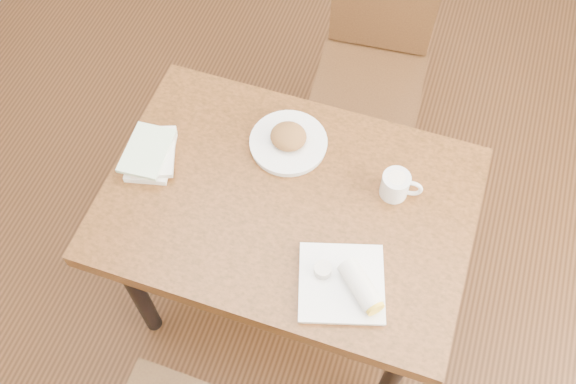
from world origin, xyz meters
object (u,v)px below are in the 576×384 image
(table, at_px, (288,215))
(chair_far, at_px, (374,56))
(plate_scone, at_px, (288,141))
(coffee_mug, at_px, (396,185))
(book_stack, at_px, (151,153))
(plate_burrito, at_px, (347,284))

(table, bearing_deg, chair_far, 84.94)
(table, xyz_separation_m, plate_scone, (-0.06, 0.19, 0.11))
(coffee_mug, height_order, book_stack, coffee_mug)
(plate_scone, bearing_deg, chair_far, 77.90)
(plate_scone, bearing_deg, table, -71.76)
(chair_far, relative_size, book_stack, 4.22)
(coffee_mug, bearing_deg, table, -156.54)
(plate_scone, height_order, book_stack, plate_scone)
(plate_burrito, bearing_deg, plate_scone, 127.16)
(coffee_mug, distance_m, plate_burrito, 0.35)
(chair_far, relative_size, plate_scone, 3.84)
(chair_far, height_order, plate_burrito, chair_far)
(chair_far, distance_m, plate_scone, 0.70)
(book_stack, bearing_deg, chair_far, 57.41)
(chair_far, distance_m, plate_burrito, 1.09)
(table, relative_size, plate_burrito, 3.76)
(coffee_mug, bearing_deg, plate_scone, 169.97)
(chair_far, bearing_deg, plate_scone, -102.10)
(coffee_mug, xyz_separation_m, plate_burrito, (-0.05, -0.34, -0.02))
(chair_far, bearing_deg, book_stack, -122.59)
(coffee_mug, bearing_deg, book_stack, -170.98)
(table, xyz_separation_m, book_stack, (-0.46, 0.01, 0.12))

